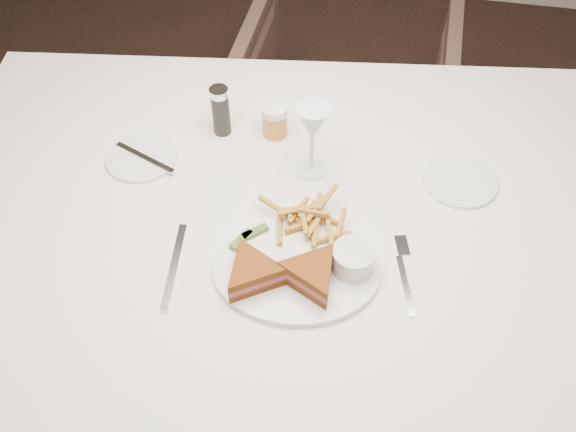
# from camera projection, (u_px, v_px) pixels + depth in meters

# --- Properties ---
(table) EXTENTS (1.66, 1.22, 0.75)m
(table) POSITION_uv_depth(u_px,v_px,m) (292.00, 309.00, 1.60)
(table) COLOR white
(table) RESTS_ON ground
(chair_far) EXTENTS (0.69, 0.65, 0.70)m
(chair_far) POSITION_uv_depth(u_px,v_px,m) (343.00, 106.00, 2.14)
(chair_far) COLOR #4C352F
(chair_far) RESTS_ON ground
(table_setting) EXTENTS (0.85, 0.56, 0.18)m
(table_setting) POSITION_uv_depth(u_px,v_px,m) (296.00, 218.00, 1.26)
(table_setting) COLOR white
(table_setting) RESTS_ON table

